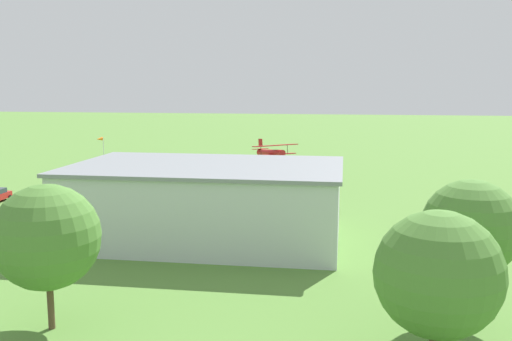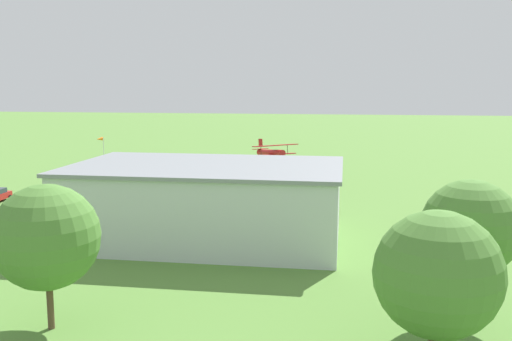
{
  "view_description": "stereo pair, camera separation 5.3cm",
  "coord_description": "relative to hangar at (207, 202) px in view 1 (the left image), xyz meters",
  "views": [
    {
      "loc": [
        -15.6,
        93.79,
        15.22
      ],
      "look_at": [
        -3.18,
        16.87,
        3.34
      ],
      "focal_mm": 39.72,
      "sensor_mm": 36.0,
      "label": 1
    },
    {
      "loc": [
        -15.65,
        93.78,
        15.22
      ],
      "look_at": [
        -3.18,
        16.87,
        3.34
      ],
      "focal_mm": 39.72,
      "sensor_mm": 36.0,
      "label": 2
    }
  ],
  "objects": [
    {
      "name": "windsock",
      "position": [
        28.47,
        -38.05,
        1.73
      ],
      "size": [
        1.27,
        1.43,
        6.23
      ],
      "color": "silver",
      "rests_on": "ground_plane"
    },
    {
      "name": "tree_near_perimeter_road",
      "position": [
        -18.37,
        23.78,
        1.64
      ],
      "size": [
        6.76,
        6.76,
        8.79
      ],
      "color": "brown",
      "rests_on": "ground_plane"
    },
    {
      "name": "person_at_fence_line",
      "position": [
        2.96,
        -15.29,
        -2.91
      ],
      "size": [
        0.53,
        0.53,
        1.68
      ],
      "color": "orange",
      "rests_on": "ground_plane"
    },
    {
      "name": "tree_behind_hangar_left",
      "position": [
        -21.3,
        17.0,
        2.55
      ],
      "size": [
        6.13,
        6.13,
        9.37
      ],
      "color": "brown",
      "rests_on": "ground_plane"
    },
    {
      "name": "hangar",
      "position": [
        0.0,
        0.0,
        0.0
      ],
      "size": [
        26.42,
        16.74,
        7.48
      ],
      "color": "silver",
      "rests_on": "ground_plane"
    },
    {
      "name": "ground_plane",
      "position": [
        2.12,
        -40.47,
        -3.75
      ],
      "size": [
        400.0,
        400.0,
        0.0
      ],
      "primitive_type": "plane",
      "color": "#568438"
    },
    {
      "name": "car_green",
      "position": [
        24.71,
        -12.57,
        -2.92
      ],
      "size": [
        2.27,
        4.07,
        1.61
      ],
      "color": "#1E6B38",
      "rests_on": "ground_plane"
    },
    {
      "name": "car_white",
      "position": [
        -11.48,
        -12.26,
        -2.95
      ],
      "size": [
        2.03,
        4.38,
        1.53
      ],
      "color": "white",
      "rests_on": "ground_plane"
    },
    {
      "name": "car_black",
      "position": [
        17.71,
        -14.18,
        -2.92
      ],
      "size": [
        2.21,
        4.35,
        1.58
      ],
      "color": "black",
      "rests_on": "ground_plane"
    },
    {
      "name": "person_beside_truck",
      "position": [
        2.13,
        -18.27,
        -2.96
      ],
      "size": [
        0.54,
        0.54,
        1.58
      ],
      "color": "beige",
      "rests_on": "ground_plane"
    },
    {
      "name": "tree_by_windsock",
      "position": [
        4.6,
        22.06,
        2.17
      ],
      "size": [
        6.58,
        6.58,
        9.22
      ],
      "color": "brown",
      "rests_on": "ground_plane"
    },
    {
      "name": "biplane",
      "position": [
        -1.97,
        -33.3,
        1.07
      ],
      "size": [
        7.58,
        7.69,
        3.57
      ],
      "color": "#B21E1E"
    },
    {
      "name": "car_silver",
      "position": [
        10.5,
        -15.08,
        -2.88
      ],
      "size": [
        2.35,
        4.45,
        1.69
      ],
      "color": "#B7B7BC",
      "rests_on": "ground_plane"
    }
  ]
}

